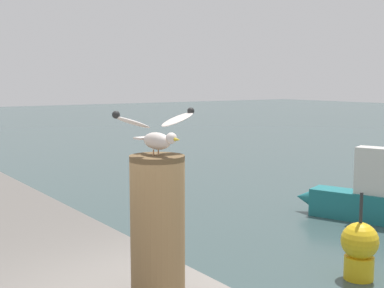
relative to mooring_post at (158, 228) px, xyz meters
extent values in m
cylinder|color=brown|center=(0.00, 0.00, 0.00)|extent=(0.33, 0.33, 0.87)
cylinder|color=tan|center=(-0.01, -0.02, 0.45)|extent=(0.01, 0.01, 0.04)
cylinder|color=tan|center=(-0.01, 0.02, 0.45)|extent=(0.01, 0.01, 0.04)
ellipsoid|color=silver|center=(0.00, 0.00, 0.52)|extent=(0.24, 0.12, 0.10)
sphere|color=silver|center=(0.13, 0.01, 0.55)|extent=(0.06, 0.06, 0.06)
cone|color=yellow|center=(0.19, 0.02, 0.54)|extent=(0.05, 0.02, 0.02)
cube|color=silver|center=(-0.14, -0.02, 0.52)|extent=(0.08, 0.09, 0.01)
ellipsoid|color=silver|center=(0.01, -0.16, 0.64)|extent=(0.15, 0.25, 0.09)
sphere|color=#272727|center=(0.02, -0.27, 0.68)|extent=(0.04, 0.04, 0.04)
ellipsoid|color=silver|center=(-0.03, 0.16, 0.64)|extent=(0.15, 0.25, 0.09)
sphere|color=#272727|center=(-0.04, 0.27, 0.68)|extent=(0.04, 0.04, 0.04)
cube|color=#1E7075|center=(-4.07, 7.79, -1.80)|extent=(2.65, 1.44, 0.60)
cone|color=#1E7075|center=(-5.44, 7.30, -1.77)|extent=(0.69, 0.69, 0.54)
cube|color=silver|center=(-4.00, 7.81, -1.00)|extent=(0.95, 0.68, 0.99)
cylinder|color=yellow|center=(-2.18, 4.85, -1.92)|extent=(0.44, 0.44, 0.35)
sphere|color=yellow|center=(-2.18, 4.85, -1.51)|extent=(0.56, 0.56, 0.56)
cylinder|color=#2D2D2D|center=(-2.18, 4.85, -1.02)|extent=(0.05, 0.05, 0.50)
camera|label=1|loc=(2.60, -1.58, 0.87)|focal=49.20mm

